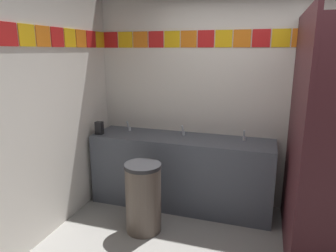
# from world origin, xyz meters

# --- Properties ---
(wall_back) EXTENTS (4.19, 0.09, 2.88)m
(wall_back) POSITION_xyz_m (-0.00, 1.53, 1.45)
(wall_back) COLOR silver
(wall_back) RESTS_ON ground_plane
(wall_side) EXTENTS (0.09, 2.99, 2.88)m
(wall_side) POSITION_xyz_m (-2.13, 0.00, 1.45)
(wall_side) COLOR silver
(wall_side) RESTS_ON ground_plane
(vanity_counter) EXTENTS (2.20, 0.57, 0.88)m
(vanity_counter) POSITION_xyz_m (-0.94, 1.21, 0.46)
(vanity_counter) COLOR #4C515B
(vanity_counter) RESTS_ON ground_plane
(faucet_left) EXTENTS (0.04, 0.10, 0.14)m
(faucet_left) POSITION_xyz_m (-1.68, 1.30, 0.94)
(faucet_left) COLOR silver
(faucet_left) RESTS_ON vanity_counter
(faucet_center) EXTENTS (0.04, 0.10, 0.14)m
(faucet_center) POSITION_xyz_m (-0.94, 1.30, 0.94)
(faucet_center) COLOR silver
(faucet_center) RESTS_ON vanity_counter
(faucet_right) EXTENTS (0.04, 0.10, 0.14)m
(faucet_right) POSITION_xyz_m (-0.21, 1.30, 0.94)
(faucet_right) COLOR silver
(faucet_right) RESTS_ON vanity_counter
(soap_dispenser) EXTENTS (0.09, 0.09, 0.16)m
(soap_dispenser) POSITION_xyz_m (-1.96, 1.04, 0.96)
(soap_dispenser) COLOR black
(soap_dispenser) RESTS_ON vanity_counter
(stall_divider) EXTENTS (0.92, 1.45, 2.25)m
(stall_divider) POSITION_xyz_m (0.45, 0.51, 1.13)
(stall_divider) COLOR #471E23
(stall_divider) RESTS_ON ground_plane
(trash_bin) EXTENTS (0.39, 0.39, 0.76)m
(trash_bin) POSITION_xyz_m (-1.17, 0.54, 0.38)
(trash_bin) COLOR brown
(trash_bin) RESTS_ON ground_plane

